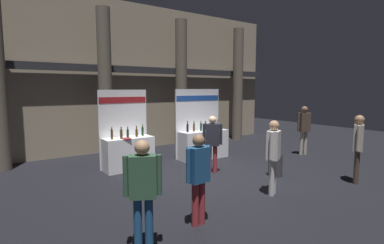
{
  "coord_description": "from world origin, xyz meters",
  "views": [
    {
      "loc": [
        -4.86,
        -6.13,
        2.36
      ],
      "look_at": [
        -0.19,
        0.63,
        1.43
      ],
      "focal_mm": 27.51,
      "sensor_mm": 36.0,
      "label": 1
    }
  ],
  "objects_px": {
    "visitor_0": "(212,139)",
    "visitor_5": "(273,151)",
    "visitor_1": "(198,172)",
    "visitor_4": "(358,143)",
    "exhibitor_booth_0": "(128,150)",
    "visitor_3": "(143,186)",
    "visitor_2": "(304,126)",
    "exhibitor_booth_1": "(203,141)",
    "trash_bin": "(275,165)"
  },
  "relations": [
    {
      "from": "exhibitor_booth_0",
      "to": "visitor_0",
      "type": "xyz_separation_m",
      "value": [
        1.83,
        -1.68,
        0.37
      ]
    },
    {
      "from": "exhibitor_booth_1",
      "to": "visitor_2",
      "type": "xyz_separation_m",
      "value": [
        3.31,
        -1.62,
        0.46
      ]
    },
    {
      "from": "visitor_1",
      "to": "visitor_3",
      "type": "xyz_separation_m",
      "value": [
        -1.13,
        -0.19,
        0.03
      ]
    },
    {
      "from": "exhibitor_booth_1",
      "to": "visitor_1",
      "type": "relative_size",
      "value": 1.47
    },
    {
      "from": "exhibitor_booth_0",
      "to": "visitor_4",
      "type": "distance_m",
      "value": 6.17
    },
    {
      "from": "visitor_0",
      "to": "visitor_5",
      "type": "xyz_separation_m",
      "value": [
        0.02,
        -2.14,
        0.04
      ]
    },
    {
      "from": "visitor_0",
      "to": "visitor_4",
      "type": "xyz_separation_m",
      "value": [
        2.39,
        -2.8,
        0.06
      ]
    },
    {
      "from": "exhibitor_booth_0",
      "to": "visitor_1",
      "type": "bearing_deg",
      "value": -95.53
    },
    {
      "from": "visitor_0",
      "to": "exhibitor_booth_0",
      "type": "bearing_deg",
      "value": -4.4
    },
    {
      "from": "trash_bin",
      "to": "visitor_0",
      "type": "xyz_separation_m",
      "value": [
        -1.21,
        1.23,
        0.66
      ]
    },
    {
      "from": "exhibitor_booth_0",
      "to": "visitor_0",
      "type": "distance_m",
      "value": 2.51
    },
    {
      "from": "visitor_0",
      "to": "visitor_3",
      "type": "height_order",
      "value": "visitor_3"
    },
    {
      "from": "trash_bin",
      "to": "visitor_5",
      "type": "xyz_separation_m",
      "value": [
        -1.2,
        -0.91,
        0.7
      ]
    },
    {
      "from": "exhibitor_booth_0",
      "to": "visitor_5",
      "type": "distance_m",
      "value": 4.27
    },
    {
      "from": "visitor_1",
      "to": "visitor_5",
      "type": "distance_m",
      "value": 2.25
    },
    {
      "from": "exhibitor_booth_1",
      "to": "trash_bin",
      "type": "bearing_deg",
      "value": -82.06
    },
    {
      "from": "visitor_2",
      "to": "visitor_3",
      "type": "height_order",
      "value": "visitor_2"
    },
    {
      "from": "visitor_3",
      "to": "visitor_0",
      "type": "bearing_deg",
      "value": -116.05
    },
    {
      "from": "visitor_2",
      "to": "trash_bin",
      "type": "bearing_deg",
      "value": 40.41
    },
    {
      "from": "exhibitor_booth_0",
      "to": "visitor_5",
      "type": "relative_size",
      "value": 1.4
    },
    {
      "from": "visitor_0",
      "to": "visitor_1",
      "type": "xyz_separation_m",
      "value": [
        -2.22,
        -2.4,
        -0.02
      ]
    },
    {
      "from": "visitor_3",
      "to": "visitor_4",
      "type": "bearing_deg",
      "value": -155.86
    },
    {
      "from": "exhibitor_booth_0",
      "to": "visitor_4",
      "type": "xyz_separation_m",
      "value": [
        4.21,
        -4.49,
        0.43
      ]
    },
    {
      "from": "visitor_0",
      "to": "visitor_1",
      "type": "distance_m",
      "value": 3.27
    },
    {
      "from": "visitor_3",
      "to": "visitor_5",
      "type": "bearing_deg",
      "value": -146.17
    },
    {
      "from": "visitor_0",
      "to": "trash_bin",
      "type": "bearing_deg",
      "value": 172.85
    },
    {
      "from": "visitor_5",
      "to": "visitor_1",
      "type": "bearing_deg",
      "value": -20.89
    },
    {
      "from": "exhibitor_booth_0",
      "to": "visitor_4",
      "type": "relative_size",
      "value": 1.36
    },
    {
      "from": "exhibitor_booth_1",
      "to": "trash_bin",
      "type": "relative_size",
      "value": 3.92
    },
    {
      "from": "visitor_1",
      "to": "exhibitor_booth_0",
      "type": "bearing_deg",
      "value": -100.38
    },
    {
      "from": "exhibitor_booth_1",
      "to": "visitor_5",
      "type": "height_order",
      "value": "exhibitor_booth_1"
    },
    {
      "from": "visitor_0",
      "to": "exhibitor_booth_1",
      "type": "bearing_deg",
      "value": -79.59
    },
    {
      "from": "trash_bin",
      "to": "visitor_4",
      "type": "relative_size",
      "value": 0.35
    },
    {
      "from": "exhibitor_booth_1",
      "to": "visitor_0",
      "type": "xyz_separation_m",
      "value": [
        -0.82,
        -1.56,
        0.37
      ]
    },
    {
      "from": "exhibitor_booth_0",
      "to": "visitor_1",
      "type": "height_order",
      "value": "exhibitor_booth_0"
    },
    {
      "from": "trash_bin",
      "to": "visitor_3",
      "type": "xyz_separation_m",
      "value": [
        -4.56,
        -1.36,
        0.67
      ]
    },
    {
      "from": "visitor_0",
      "to": "visitor_1",
      "type": "height_order",
      "value": "visitor_0"
    },
    {
      "from": "visitor_1",
      "to": "visitor_2",
      "type": "distance_m",
      "value": 6.78
    },
    {
      "from": "visitor_2",
      "to": "visitor_3",
      "type": "xyz_separation_m",
      "value": [
        -7.49,
        -2.52,
        -0.08
      ]
    },
    {
      "from": "exhibitor_booth_1",
      "to": "visitor_2",
      "type": "relative_size",
      "value": 1.35
    },
    {
      "from": "exhibitor_booth_0",
      "to": "exhibitor_booth_1",
      "type": "xyz_separation_m",
      "value": [
        2.65,
        -0.13,
        0.0
      ]
    },
    {
      "from": "trash_bin",
      "to": "visitor_1",
      "type": "bearing_deg",
      "value": -161.21
    },
    {
      "from": "trash_bin",
      "to": "visitor_0",
      "type": "relative_size",
      "value": 0.37
    },
    {
      "from": "exhibitor_booth_0",
      "to": "visitor_1",
      "type": "relative_size",
      "value": 1.46
    },
    {
      "from": "visitor_2",
      "to": "visitor_5",
      "type": "bearing_deg",
      "value": 45.39
    },
    {
      "from": "exhibitor_booth_0",
      "to": "visitor_2",
      "type": "distance_m",
      "value": 6.23
    },
    {
      "from": "visitor_4",
      "to": "visitor_5",
      "type": "bearing_deg",
      "value": 138.29
    },
    {
      "from": "visitor_1",
      "to": "visitor_4",
      "type": "distance_m",
      "value": 4.63
    },
    {
      "from": "exhibitor_booth_0",
      "to": "visitor_0",
      "type": "relative_size",
      "value": 1.45
    },
    {
      "from": "exhibitor_booth_0",
      "to": "visitor_3",
      "type": "bearing_deg",
      "value": -109.63
    }
  ]
}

